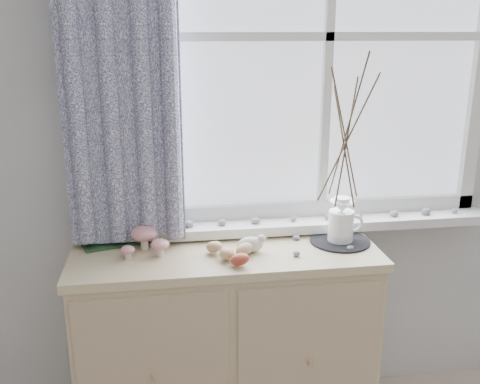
{
  "coord_description": "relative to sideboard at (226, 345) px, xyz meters",
  "views": [
    {
      "loc": [
        -0.38,
        -0.17,
        1.68
      ],
      "look_at": [
        -0.1,
        1.7,
        1.1
      ],
      "focal_mm": 40.0,
      "sensor_mm": 36.0,
      "label": 1
    }
  ],
  "objects": [
    {
      "name": "songbird_figurine",
      "position": [
        0.09,
        -0.03,
        0.46
      ],
      "size": [
        0.14,
        0.07,
        0.07
      ],
      "primitive_type": null,
      "rotation": [
        0.0,
        0.0,
        -0.04
      ],
      "color": "white",
      "rests_on": "sideboard"
    },
    {
      "name": "wooden_eggs",
      "position": [
        0.01,
        -0.09,
        0.45
      ],
      "size": [
        0.17,
        0.17,
        0.07
      ],
      "color": "tan",
      "rests_on": "sideboard"
    },
    {
      "name": "toadstool_cluster",
      "position": [
        -0.31,
        0.03,
        0.48
      ],
      "size": [
        0.18,
        0.16,
        0.1
      ],
      "color": "silver",
      "rests_on": "sideboard"
    },
    {
      "name": "twig_pitcher",
      "position": [
        0.47,
        0.02,
        0.86
      ],
      "size": [
        0.28,
        0.28,
        0.77
      ],
      "rotation": [
        0.0,
        0.0,
        0.02
      ],
      "color": "white",
      "rests_on": "crocheted_doily"
    },
    {
      "name": "crocheted_doily",
      "position": [
        0.47,
        0.02,
        0.43
      ],
      "size": [
        0.24,
        0.24,
        0.01
      ],
      "primitive_type": "cylinder",
      "color": "black",
      "rests_on": "sideboard"
    },
    {
      "name": "botanical_book",
      "position": [
        -0.42,
        0.1,
        0.53
      ],
      "size": [
        0.34,
        0.22,
        0.22
      ],
      "primitive_type": null,
      "rotation": [
        0.0,
        0.0,
        0.3
      ],
      "color": "#1D3C21",
      "rests_on": "sideboard"
    },
    {
      "name": "sideboard",
      "position": [
        0.0,
        0.0,
        0.0
      ],
      "size": [
        1.2,
        0.45,
        0.85
      ],
      "color": "#C6B88A",
      "rests_on": "ground"
    },
    {
      "name": "sideboard_pebbles",
      "position": [
        0.3,
        0.0,
        0.43
      ],
      "size": [
        0.33,
        0.23,
        0.02
      ],
      "color": "gray",
      "rests_on": "sideboard"
    }
  ]
}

